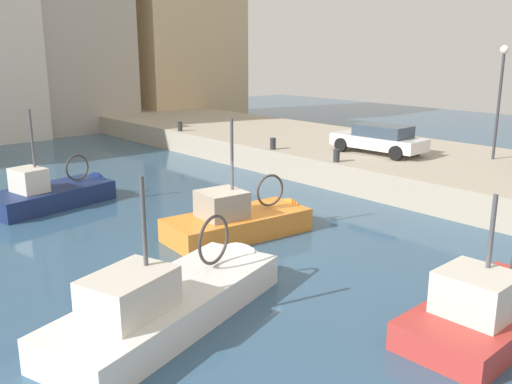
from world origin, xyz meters
TOP-DOWN VIEW (x-y plane):
  - water_surface at (0.00, 0.00)m, footprint 80.00×80.00m
  - quay_wall at (11.50, 0.00)m, footprint 9.00×56.00m
  - fishing_boat_orange at (0.63, -0.04)m, footprint 5.65×2.59m
  - fishing_boat_navy at (-2.58, 7.52)m, footprint 5.68×2.98m
  - fishing_boat_red at (0.91, -8.39)m, footprint 5.70×2.29m
  - fishing_boat_white at (-4.27, -3.49)m, footprint 7.26×4.05m
  - parked_car_white at (10.28, 1.99)m, footprint 2.07×4.43m
  - mooring_bollard_south at (7.35, 2.00)m, footprint 0.28×0.28m
  - mooring_bollard_mid at (7.35, 6.00)m, footprint 0.28×0.28m
  - mooring_bollard_north at (7.35, 14.00)m, footprint 0.28×0.28m
  - quay_streetlamp at (13.00, -2.08)m, footprint 0.36×0.36m

SIDE VIEW (x-z plane):
  - water_surface at x=0.00m, z-range 0.00..0.00m
  - fishing_boat_navy at x=-2.58m, z-range -2.26..2.46m
  - fishing_boat_white at x=-4.27m, z-range -2.08..2.33m
  - fishing_boat_orange at x=0.63m, z-range -2.24..2.49m
  - fishing_boat_red at x=0.91m, z-range -1.85..2.13m
  - quay_wall at x=11.50m, z-range 0.00..1.20m
  - mooring_bollard_south at x=7.35m, z-range 1.20..1.75m
  - mooring_bollard_mid at x=7.35m, z-range 1.20..1.75m
  - mooring_bollard_north at x=7.35m, z-range 1.20..1.75m
  - parked_car_white at x=10.28m, z-range 1.22..2.56m
  - quay_streetlamp at x=13.00m, z-range 2.04..6.87m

